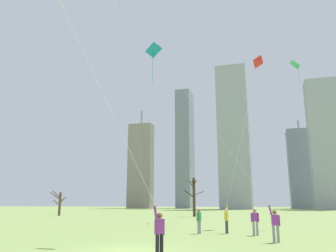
# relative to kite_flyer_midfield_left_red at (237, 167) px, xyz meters

# --- Properties ---
(ground_plane) EXTENTS (400.00, 400.00, 0.00)m
(ground_plane) POSITION_rel_kite_flyer_midfield_left_red_xyz_m (-3.63, -12.19, -4.69)
(ground_plane) COLOR #7A934C
(kite_flyer_midfield_left_red) EXTENTS (3.20, 10.82, 16.86)m
(kite_flyer_midfield_left_red) POSITION_rel_kite_flyer_midfield_left_red_xyz_m (0.00, 0.00, 0.00)
(kite_flyer_midfield_left_red) COLOR #33384C
(kite_flyer_midfield_left_red) RESTS_ON ground
(kite_flyer_foreground_right_blue) EXTENTS (1.62, 13.36, 12.75)m
(kite_flyer_foreground_right_blue) POSITION_rel_kite_flyer_midfield_left_red_xyz_m (-1.94, -16.59, -1.28)
(kite_flyer_foreground_right_blue) COLOR black
(kite_flyer_foreground_right_blue) RESTS_ON ground
(kite_flyer_foreground_left_teal) EXTENTS (7.68, 0.38, 12.26)m
(kite_flyer_foreground_left_teal) POSITION_rel_kite_flyer_midfield_left_red_xyz_m (1.07, -7.16, -1.58)
(kite_flyer_foreground_left_teal) COLOR gray
(kite_flyer_foreground_left_teal) RESTS_ON ground
(bystander_watching_nearby) EXTENTS (0.27, 0.50, 1.62)m
(bystander_watching_nearby) POSITION_rel_kite_flyer_midfield_left_red_xyz_m (-2.35, -3.27, -3.79)
(bystander_watching_nearby) COLOR gray
(bystander_watching_nearby) RESTS_ON ground
(bystander_strolling_midfield) EXTENTS (0.51, 0.23, 1.62)m
(bystander_strolling_midfield) POSITION_rel_kite_flyer_midfield_left_red_xyz_m (1.27, -3.42, -3.79)
(bystander_strolling_midfield) COLOR gray
(bystander_strolling_midfield) RESTS_ON ground
(distant_kite_low_near_trees_green) EXTENTS (4.33, 6.48, 15.97)m
(distant_kite_low_near_trees_green) POSITION_rel_kite_flyer_midfield_left_red_xyz_m (5.68, 7.79, 9.70)
(distant_kite_low_near_trees_green) COLOR green
(distant_kite_low_near_trees_green) RESTS_ON ground
(distant_kite_drifting_right_pink) EXTENTS (4.63, 0.72, 26.54)m
(distant_kite_drifting_right_pink) POSITION_rel_kite_flyer_midfield_left_red_xyz_m (-12.79, 6.12, 18.54)
(distant_kite_drifting_right_pink) COLOR pink
(distant_kite_drifting_right_pink) RESTS_ON ground
(bare_tree_center) EXTENTS (2.92, 2.11, 4.06)m
(bare_tree_center) POSITION_rel_kite_flyer_midfield_left_red_xyz_m (-31.54, 23.99, -2.61)
(bare_tree_center) COLOR brown
(bare_tree_center) RESTS_ON ground
(bare_tree_rightmost) EXTENTS (2.86, 2.91, 5.85)m
(bare_tree_rightmost) POSITION_rel_kite_flyer_midfield_left_red_xyz_m (-9.15, 26.27, -1.52)
(bare_tree_rightmost) COLOR #423326
(bare_tree_rightmost) RESTS_ON ground
(skyline_short_annex) EXTENTS (6.12, 10.25, 50.27)m
(skyline_short_annex) POSITION_rel_kite_flyer_midfield_left_red_xyz_m (-31.94, 114.15, 20.44)
(skyline_short_annex) COLOR gray
(skyline_short_annex) RESTS_ON ground
(skyline_mid_tower_right) EXTENTS (10.36, 5.40, 42.59)m
(skyline_mid_tower_right) POSITION_rel_kite_flyer_midfield_left_red_xyz_m (-51.13, 111.34, 13.49)
(skyline_mid_tower_right) COLOR gray
(skyline_mid_tower_right) RESTS_ON ground
(skyline_wide_slab) EXTENTS (9.94, 10.51, 34.64)m
(skyline_wide_slab) POSITION_rel_kite_flyer_midfield_left_red_xyz_m (14.54, 115.81, 10.52)
(skyline_wide_slab) COLOR gray
(skyline_wide_slab) RESTS_ON ground
(skyline_tall_tower) EXTENTS (10.53, 7.28, 45.15)m
(skyline_tall_tower) POSITION_rel_kite_flyer_midfield_left_red_xyz_m (21.53, 100.47, 17.88)
(skyline_tall_tower) COLOR #9EA3AD
(skyline_tall_tower) RESTS_ON ground
(skyline_slender_spire) EXTENTS (11.13, 8.97, 52.64)m
(skyline_slender_spire) POSITION_rel_kite_flyer_midfield_left_red_xyz_m (-9.50, 98.19, 21.63)
(skyline_slender_spire) COLOR #9EA3AD
(skyline_slender_spire) RESTS_ON ground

